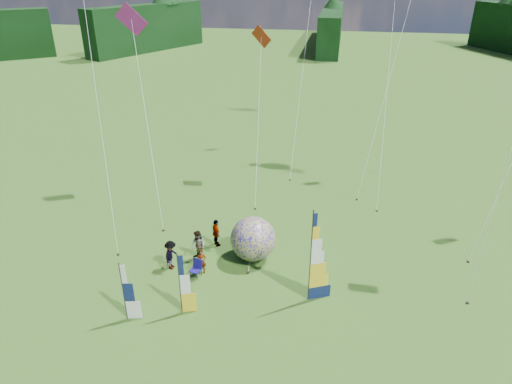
% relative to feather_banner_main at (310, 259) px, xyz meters
% --- Properties ---
extents(ground, '(220.00, 220.00, 0.00)m').
position_rel_feather_banner_main_xyz_m(ground, '(-1.84, -3.19, -2.52)').
color(ground, '#386323').
rests_on(ground, ground).
extents(treeline_ring, '(210.00, 210.00, 8.00)m').
position_rel_feather_banner_main_xyz_m(treeline_ring, '(-1.84, -3.19, 1.48)').
color(treeline_ring, black).
rests_on(treeline_ring, ground).
extents(feather_banner_main, '(1.28, 0.66, 5.04)m').
position_rel_feather_banner_main_xyz_m(feather_banner_main, '(0.00, 0.00, 0.00)').
color(feather_banner_main, '#111C4C').
rests_on(feather_banner_main, ground).
extents(side_banner_left, '(0.93, 0.38, 3.36)m').
position_rel_feather_banner_main_xyz_m(side_banner_left, '(-6.01, -2.05, -0.84)').
color(side_banner_left, yellow).
rests_on(side_banner_left, ground).
extents(side_banner_far, '(0.94, 0.27, 3.15)m').
position_rel_feather_banner_main_xyz_m(side_banner_far, '(-8.48, -2.95, -0.95)').
color(side_banner_far, white).
rests_on(side_banner_far, ground).
extents(bol_inflatable, '(3.30, 3.30, 2.59)m').
position_rel_feather_banner_main_xyz_m(bol_inflatable, '(-3.45, 3.16, -1.23)').
color(bol_inflatable, '#0A00A8').
rests_on(bol_inflatable, ground).
extents(spectator_a, '(0.59, 0.44, 1.50)m').
position_rel_feather_banner_main_xyz_m(spectator_a, '(-5.97, 1.26, -1.77)').
color(spectator_a, '#66594C').
rests_on(spectator_a, ground).
extents(spectator_b, '(1.01, 0.85, 1.87)m').
position_rel_feather_banner_main_xyz_m(spectator_b, '(-6.49, 2.43, -1.59)').
color(spectator_b, '#66594C').
rests_on(spectator_b, ground).
extents(spectator_c, '(0.50, 1.15, 1.74)m').
position_rel_feather_banner_main_xyz_m(spectator_c, '(-7.75, 1.36, -1.65)').
color(spectator_c, '#66594C').
rests_on(spectator_c, ground).
extents(spectator_d, '(0.95, 1.09, 1.77)m').
position_rel_feather_banner_main_xyz_m(spectator_d, '(-5.87, 4.05, -1.64)').
color(spectator_d, '#66594C').
rests_on(spectator_d, ground).
extents(camp_chair, '(0.72, 0.72, 1.03)m').
position_rel_feather_banner_main_xyz_m(camp_chair, '(-6.19, 0.79, -2.01)').
color(camp_chair, '#130D5C').
rests_on(camp_chair, ground).
extents(kite_whale, '(4.70, 16.33, 20.42)m').
position_rel_feather_banner_main_xyz_m(kite_whale, '(4.16, 16.69, 7.69)').
color(kite_whale, black).
rests_on(kite_whale, ground).
extents(kite_rainbow_delta, '(8.20, 11.32, 13.90)m').
position_rel_feather_banner_main_xyz_m(kite_rainbow_delta, '(-11.59, 8.63, 4.43)').
color(kite_rainbow_delta, '#FD000C').
rests_on(kite_rainbow_delta, ground).
extents(small_kite_red, '(7.48, 10.46, 12.06)m').
position_rel_feather_banner_main_xyz_m(small_kite_red, '(-4.80, 12.42, 3.51)').
color(small_kite_red, red).
rests_on(small_kite_red, ground).
extents(small_kite_orange, '(5.39, 9.42, 14.96)m').
position_rel_feather_banner_main_xyz_m(small_kite_orange, '(4.01, 15.13, 4.96)').
color(small_kite_orange, orange).
rests_on(small_kite_orange, ground).
extents(small_kite_pink, '(9.62, 11.65, 17.82)m').
position_rel_feather_banner_main_xyz_m(small_kite_pink, '(-13.24, 5.72, 6.39)').
color(small_kite_pink, '#FF3773').
rests_on(small_kite_pink, ground).
extents(small_kite_green, '(3.70, 13.99, 19.97)m').
position_rel_feather_banner_main_xyz_m(small_kite_green, '(-2.25, 20.08, 7.46)').
color(small_kite_green, green).
rests_on(small_kite_green, ground).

